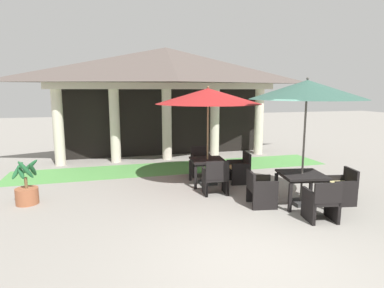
% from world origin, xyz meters
% --- Properties ---
extents(ground_plane, '(60.00, 60.00, 0.00)m').
position_xyz_m(ground_plane, '(0.00, 0.00, 0.00)').
color(ground_plane, gray).
extents(background_pavilion, '(9.02, 3.05, 4.24)m').
position_xyz_m(background_pavilion, '(0.00, 7.71, 3.28)').
color(background_pavilion, beige).
rests_on(background_pavilion, ground).
extents(lawn_strip, '(10.82, 1.85, 0.01)m').
position_xyz_m(lawn_strip, '(0.00, 6.11, 0.00)').
color(lawn_strip, '#519347').
rests_on(lawn_strip, ground).
extents(patio_table_near_foreground, '(1.13, 1.13, 0.75)m').
position_xyz_m(patio_table_near_foreground, '(2.08, 1.78, 0.65)').
color(patio_table_near_foreground, black).
rests_on(patio_table_near_foreground, ground).
extents(patio_umbrella_near_foreground, '(2.60, 2.60, 2.96)m').
position_xyz_m(patio_umbrella_near_foreground, '(2.08, 1.78, 2.67)').
color(patio_umbrella_near_foreground, '#2D2D2D').
rests_on(patio_umbrella_near_foreground, ground).
extents(patio_chair_near_foreground_east, '(0.66, 0.68, 0.84)m').
position_xyz_m(patio_chair_near_foreground_east, '(3.05, 1.60, 0.39)').
color(patio_chair_near_foreground_east, black).
rests_on(patio_chair_near_foreground_east, ground).
extents(patio_chair_near_foreground_south, '(0.67, 0.67, 0.87)m').
position_xyz_m(patio_chair_near_foreground_south, '(1.90, 0.80, 0.41)').
color(patio_chair_near_foreground_south, black).
rests_on(patio_chair_near_foreground_south, ground).
extents(patio_chair_near_foreground_west, '(0.68, 0.71, 0.82)m').
position_xyz_m(patio_chair_near_foreground_west, '(1.10, 1.95, 0.40)').
color(patio_chair_near_foreground_west, black).
rests_on(patio_chair_near_foreground_west, ground).
extents(patio_table_mid_left, '(1.01, 1.01, 0.73)m').
position_xyz_m(patio_table_mid_left, '(0.46, 3.96, 0.63)').
color(patio_table_mid_left, black).
rests_on(patio_table_mid_left, ground).
extents(patio_umbrella_mid_left, '(2.94, 2.94, 2.79)m').
position_xyz_m(patio_umbrella_mid_left, '(0.46, 3.96, 2.50)').
color(patio_umbrella_mid_left, '#2D2D2D').
rests_on(patio_umbrella_mid_left, ground).
extents(patio_chair_mid_left_north, '(0.65, 0.58, 0.90)m').
position_xyz_m(patio_chair_mid_left_north, '(0.55, 4.92, 0.43)').
color(patio_chair_mid_left_north, black).
rests_on(patio_chair_mid_left_north, ground).
extents(patio_chair_mid_left_east, '(0.61, 0.67, 0.88)m').
position_xyz_m(patio_chair_mid_left_east, '(1.42, 3.87, 0.40)').
color(patio_chair_mid_left_east, black).
rests_on(patio_chair_mid_left_east, ground).
extents(patio_chair_mid_left_south, '(0.66, 0.57, 0.92)m').
position_xyz_m(patio_chair_mid_left_south, '(0.37, 3.01, 0.43)').
color(patio_chair_mid_left_south, black).
rests_on(patio_chair_mid_left_south, ground).
extents(potted_palm_left_edge, '(0.60, 0.56, 1.11)m').
position_xyz_m(potted_palm_left_edge, '(-4.18, 3.52, 0.32)').
color(potted_palm_left_edge, '#995638').
rests_on(potted_palm_left_edge, ground).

